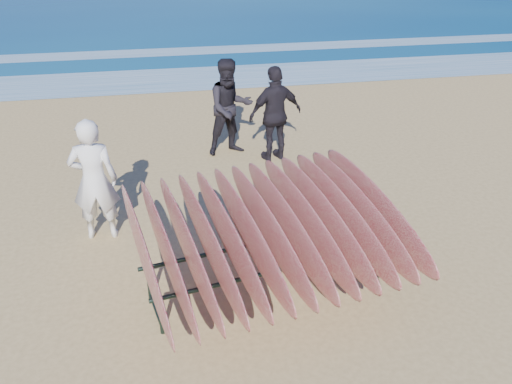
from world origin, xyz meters
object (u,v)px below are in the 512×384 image
Objects in this scene: person_dark_b at (275,114)px; person_white at (94,180)px; surfboard_rack at (269,230)px; person_dark_a at (230,108)px.

person_white is at bearing 20.92° from person_dark_b.
person_dark_b is at bearing 65.28° from surfboard_rack.
surfboard_rack is at bearing 61.46° from person_dark_b.
surfboard_rack is 4.52m from person_dark_a.
person_dark_b is (0.81, -0.46, -0.03)m from person_dark_a.
person_dark_a is (2.39, 2.78, 0.02)m from person_white.
person_dark_a reaches higher than surfboard_rack.
person_dark_b is at bearing -141.71° from person_white.
surfboard_rack is 1.96× the size of person_white.
surfboard_rack is 4.16m from person_dark_b.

